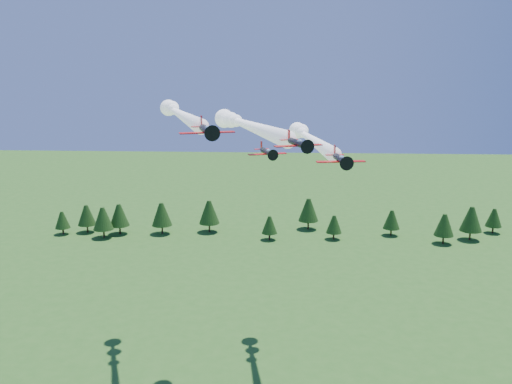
# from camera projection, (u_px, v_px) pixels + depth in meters

# --- Properties ---
(plane_lead) EXTENTS (18.96, 41.66, 3.70)m
(plane_lead) POSITION_uv_depth(u_px,v_px,m) (245.00, 124.00, 99.85)
(plane_lead) COLOR black
(plane_lead) RESTS_ON ground
(plane_left) EXTENTS (21.02, 49.63, 3.70)m
(plane_left) POSITION_uv_depth(u_px,v_px,m) (179.00, 114.00, 113.19)
(plane_left) COLOR black
(plane_left) RESTS_ON ground
(plane_right) EXTENTS (12.11, 45.85, 3.70)m
(plane_right) POSITION_uv_depth(u_px,v_px,m) (309.00, 138.00, 115.43)
(plane_right) COLOR black
(plane_right) RESTS_ON ground
(plane_slot) EXTENTS (6.58, 7.35, 2.32)m
(plane_slot) POSITION_uv_depth(u_px,v_px,m) (267.00, 152.00, 95.37)
(plane_slot) COLOR black
(plane_slot) RESTS_ON ground
(treeline) EXTENTS (161.54, 22.00, 11.91)m
(treeline) POSITION_uv_depth(u_px,v_px,m) (261.00, 217.00, 203.64)
(treeline) COLOR #382314
(treeline) RESTS_ON ground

